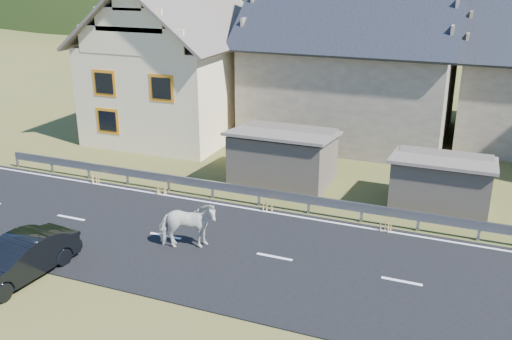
% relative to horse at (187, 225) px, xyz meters
% --- Properties ---
extents(ground, '(160.00, 160.00, 0.00)m').
position_rel_horse_xyz_m(ground, '(2.86, 0.47, -0.85)').
color(ground, '#333F17').
rests_on(ground, ground).
extents(road, '(60.00, 7.00, 0.04)m').
position_rel_horse_xyz_m(road, '(2.86, 0.47, -0.83)').
color(road, black).
rests_on(road, ground).
extents(lane_markings, '(60.00, 6.60, 0.01)m').
position_rel_horse_xyz_m(lane_markings, '(2.86, 0.47, -0.80)').
color(lane_markings, silver).
rests_on(lane_markings, road).
extents(guardrail, '(28.10, 0.09, 0.75)m').
position_rel_horse_xyz_m(guardrail, '(2.86, 4.15, -0.29)').
color(guardrail, '#93969B').
rests_on(guardrail, ground).
extents(shed_left, '(4.30, 3.30, 2.40)m').
position_rel_horse_xyz_m(shed_left, '(0.86, 6.97, 0.25)').
color(shed_left, brown).
rests_on(shed_left, ground).
extents(shed_right, '(3.80, 2.90, 2.20)m').
position_rel_horse_xyz_m(shed_right, '(7.36, 6.47, 0.15)').
color(shed_right, brown).
rests_on(shed_right, ground).
extents(house_cream, '(7.80, 9.80, 8.30)m').
position_rel_horse_xyz_m(house_cream, '(-7.14, 12.47, 3.51)').
color(house_cream, '#FFE3AF').
rests_on(house_cream, ground).
extents(house_stone_a, '(10.80, 9.80, 8.90)m').
position_rel_horse_xyz_m(house_stone_a, '(1.86, 15.47, 3.78)').
color(house_stone_a, gray).
rests_on(house_stone_a, ground).
extents(mountain, '(440.00, 280.00, 260.00)m').
position_rel_horse_xyz_m(mountain, '(7.86, 180.47, -20.85)').
color(mountain, '#1D3411').
rests_on(mountain, ground).
extents(horse, '(1.55, 2.10, 1.62)m').
position_rel_horse_xyz_m(horse, '(0.00, 0.00, 0.00)').
color(horse, beige).
rests_on(horse, road).
extents(car, '(1.68, 3.96, 1.27)m').
position_rel_horse_xyz_m(car, '(-3.75, -3.53, -0.21)').
color(car, black).
rests_on(car, ground).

